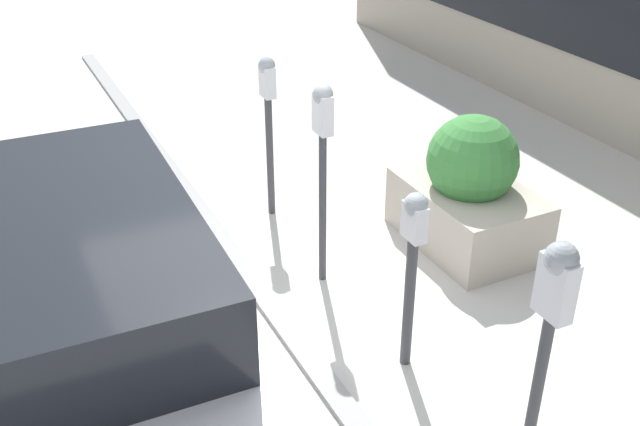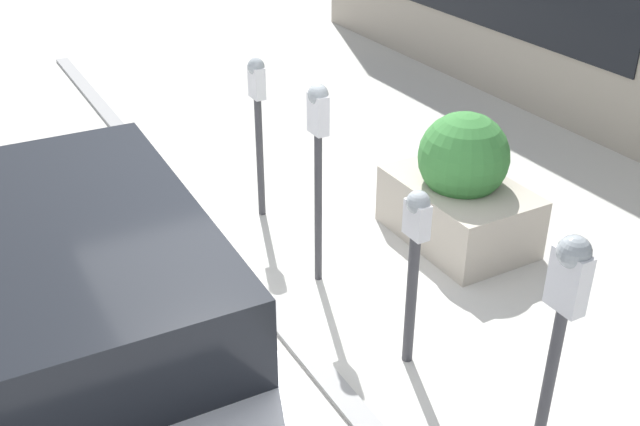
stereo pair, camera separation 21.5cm
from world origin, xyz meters
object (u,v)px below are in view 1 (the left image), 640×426
(parking_meter_nearest, at_px, (549,324))
(parked_car_front, at_px, (50,316))
(parking_meter_second, at_px, (413,252))
(parking_meter_middle, at_px, (323,144))
(parking_meter_fourth, at_px, (268,108))
(planter_box, at_px, (469,192))

(parking_meter_nearest, relative_size, parked_car_front, 0.37)
(parking_meter_second, xyz_separation_m, parked_car_front, (0.47, 2.10, -0.11))
(parking_meter_middle, relative_size, parking_meter_fourth, 1.10)
(parking_meter_fourth, height_order, parked_car_front, same)
(parking_meter_fourth, bearing_deg, parked_car_front, 130.98)
(parking_meter_second, distance_m, parked_car_front, 2.16)
(parking_meter_second, bearing_deg, parking_meter_middle, 2.60)
(parking_meter_nearest, relative_size, parking_meter_second, 1.27)
(parked_car_front, bearing_deg, parking_meter_nearest, -127.97)
(parking_meter_nearest, height_order, parking_meter_fourth, parking_meter_nearest)
(parking_meter_second, bearing_deg, parking_meter_nearest, 177.52)
(parking_meter_nearest, distance_m, parking_meter_middle, 2.37)
(parking_meter_nearest, relative_size, parking_meter_fourth, 1.11)
(planter_box, bearing_deg, parking_meter_middle, 88.52)
(parking_meter_second, distance_m, planter_box, 1.74)
(parking_meter_second, bearing_deg, planter_box, -49.15)
(parking_meter_middle, xyz_separation_m, parking_meter_fourth, (1.17, -0.06, -0.13))
(parking_meter_nearest, height_order, parked_car_front, parking_meter_nearest)
(parking_meter_nearest, distance_m, planter_box, 2.78)
(planter_box, bearing_deg, parking_meter_fourth, 46.56)
(parking_meter_nearest, bearing_deg, parking_meter_middle, -0.03)
(parking_meter_nearest, distance_m, parking_meter_fourth, 3.54)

